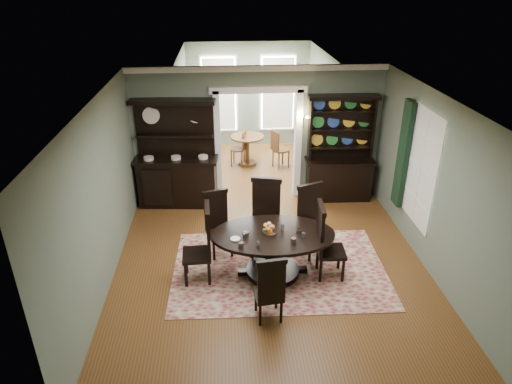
% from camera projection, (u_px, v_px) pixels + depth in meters
% --- Properties ---
extents(room, '(5.51, 6.01, 3.01)m').
position_uv_depth(room, '(272.00, 188.00, 7.42)').
color(room, brown).
rests_on(room, ground).
extents(parlor, '(3.51, 3.50, 3.01)m').
position_uv_depth(parlor, '(251.00, 103.00, 12.37)').
color(parlor, brown).
rests_on(parlor, ground).
extents(doorway_trim, '(2.08, 0.25, 2.57)m').
position_uv_depth(doorway_trim, '(258.00, 129.00, 10.06)').
color(doorway_trim, white).
rests_on(doorway_trim, floor).
extents(right_window, '(0.15, 1.47, 2.12)m').
position_uv_depth(right_window, '(412.00, 161.00, 8.39)').
color(right_window, white).
rests_on(right_window, wall_right).
extents(wall_sconce, '(0.27, 0.21, 0.21)m').
position_uv_depth(wall_sconce, '(302.00, 118.00, 9.86)').
color(wall_sconce, '#BB7632').
rests_on(wall_sconce, back_wall_right).
extents(rug, '(3.79, 2.59, 0.01)m').
position_uv_depth(rug, '(279.00, 268.00, 8.09)').
color(rug, maroon).
rests_on(rug, floor).
extents(dining_table, '(2.12, 1.99, 0.82)m').
position_uv_depth(dining_table, '(273.00, 246.00, 7.71)').
color(dining_table, black).
rests_on(dining_table, rug).
extents(centerpiece, '(1.24, 0.80, 0.20)m').
position_uv_depth(centerpiece, '(270.00, 231.00, 7.57)').
color(centerpiece, silver).
rests_on(centerpiece, dining_table).
extents(chair_far_left, '(0.56, 0.55, 1.23)m').
position_uv_depth(chair_far_left, '(218.00, 221.00, 8.33)').
color(chair_far_left, black).
rests_on(chair_far_left, rug).
extents(chair_far_mid, '(0.63, 0.61, 1.45)m').
position_uv_depth(chair_far_mid, '(265.00, 214.00, 8.32)').
color(chair_far_mid, black).
rests_on(chair_far_mid, rug).
extents(chair_far_right, '(0.63, 0.62, 1.35)m').
position_uv_depth(chair_far_right, '(311.00, 218.00, 8.30)').
color(chair_far_right, black).
rests_on(chair_far_right, rug).
extents(chair_end_left, '(0.51, 0.54, 1.39)m').
position_uv_depth(chair_end_left, '(203.00, 242.00, 7.52)').
color(chair_end_left, black).
rests_on(chair_end_left, rug).
extents(chair_end_right, '(0.51, 0.53, 1.37)m').
position_uv_depth(chair_end_right, '(325.00, 240.00, 7.60)').
color(chair_end_right, black).
rests_on(chair_end_right, rug).
extents(chair_near, '(0.47, 0.45, 1.15)m').
position_uv_depth(chair_near, '(270.00, 288.00, 6.62)').
color(chair_near, black).
rests_on(chair_near, rug).
extents(sideboard, '(1.84, 0.78, 2.37)m').
position_uv_depth(sideboard, '(177.00, 169.00, 10.03)').
color(sideboard, black).
rests_on(sideboard, floor).
extents(welsh_dresser, '(1.55, 0.61, 2.39)m').
position_uv_depth(welsh_dresser, '(339.00, 162.00, 10.27)').
color(welsh_dresser, black).
rests_on(welsh_dresser, floor).
extents(parlor_table, '(0.87, 0.87, 0.81)m').
position_uv_depth(parlor_table, '(247.00, 146.00, 12.20)').
color(parlor_table, '#563118').
rests_on(parlor_table, parlor_floor).
extents(parlor_chair_left, '(0.45, 0.44, 0.98)m').
position_uv_depth(parlor_chair_left, '(240.00, 147.00, 12.14)').
color(parlor_chair_left, '#563118').
rests_on(parlor_chair_left, parlor_floor).
extents(parlor_chair_right, '(0.49, 0.49, 1.03)m').
position_uv_depth(parlor_chair_right, '(279.00, 148.00, 12.00)').
color(parlor_chair_right, '#563118').
rests_on(parlor_chair_right, parlor_floor).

